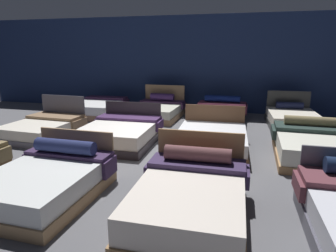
% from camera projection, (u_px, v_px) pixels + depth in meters
% --- Properties ---
extents(ground_plane, '(18.00, 18.00, 0.02)m').
position_uv_depth(ground_plane, '(161.00, 151.00, 6.76)').
color(ground_plane, '#5B5B60').
extents(showroom_back_wall, '(18.00, 0.06, 3.50)m').
position_uv_depth(showroom_back_wall, '(197.00, 64.00, 10.96)').
color(showroom_back_wall, navy).
rests_on(showroom_back_wall, ground_plane).
extents(bed_1, '(1.60, 2.01, 0.85)m').
position_uv_depth(bed_1, '(46.00, 181.00, 4.56)').
color(bed_1, '#987652').
rests_on(bed_1, ground_plane).
extents(bed_2, '(1.57, 2.06, 0.97)m').
position_uv_depth(bed_2, '(190.00, 198.00, 3.99)').
color(bed_2, '#966E45').
rests_on(bed_2, ground_plane).
extents(bed_4, '(1.64, 2.01, 0.98)m').
position_uv_depth(bed_4, '(44.00, 128.00, 7.88)').
color(bed_4, '#555360').
rests_on(bed_4, ground_plane).
extents(bed_5, '(1.75, 2.04, 0.88)m').
position_uv_depth(bed_5, '(120.00, 133.00, 7.23)').
color(bed_5, black).
rests_on(bed_5, ground_plane).
extents(bed_6, '(1.67, 2.08, 0.88)m').
position_uv_depth(bed_6, '(211.00, 140.00, 6.75)').
color(bed_6, brown).
rests_on(bed_6, ground_plane).
extents(bed_7, '(1.65, 2.14, 0.77)m').
position_uv_depth(bed_7, '(313.00, 146.00, 6.23)').
color(bed_7, '#946D46').
rests_on(bed_7, ground_plane).
extents(bed_8, '(1.66, 2.09, 0.55)m').
position_uv_depth(bed_8, '(98.00, 108.00, 10.54)').
color(bed_8, '#936C51').
rests_on(bed_8, ground_plane).
extents(bed_9, '(1.68, 2.08, 1.02)m').
position_uv_depth(bed_9, '(157.00, 110.00, 10.10)').
color(bed_9, '#9A7754').
rests_on(bed_9, ground_plane).
extents(bed_10, '(1.69, 2.18, 0.77)m').
position_uv_depth(bed_10, '(220.00, 114.00, 9.47)').
color(bed_10, '#313231').
rests_on(bed_10, ground_plane).
extents(bed_11, '(1.51, 2.03, 0.95)m').
position_uv_depth(bed_11, '(292.00, 119.00, 8.96)').
color(bed_11, '#343533').
rests_on(bed_11, ground_plane).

